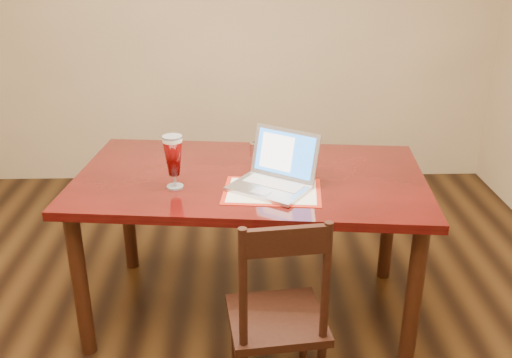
{
  "coord_description": "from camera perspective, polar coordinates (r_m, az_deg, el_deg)",
  "views": [
    {
      "loc": [
        0.12,
        -2.19,
        1.98
      ],
      "look_at": [
        0.2,
        0.4,
        0.87
      ],
      "focal_mm": 40.0,
      "sensor_mm": 36.0,
      "label": 1
    }
  ],
  "objects": [
    {
      "name": "dining_chair",
      "position": [
        2.53,
        2.23,
        -13.73
      ],
      "size": [
        0.46,
        0.44,
        0.97
      ],
      "rotation": [
        0.0,
        0.0,
        0.12
      ],
      "color": "black",
      "rests_on": "ground"
    },
    {
      "name": "dining_table",
      "position": [
        2.98,
        -0.63,
        -1.31
      ],
      "size": [
        1.88,
        1.18,
        1.11
      ],
      "rotation": [
        0.0,
        0.0,
        -0.1
      ],
      "color": "#4A0A09",
      "rests_on": "ground"
    }
  ]
}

